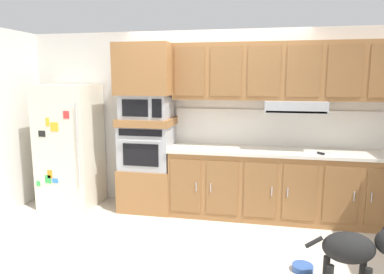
# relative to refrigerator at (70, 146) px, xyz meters

# --- Properties ---
(ground_plane) EXTENTS (9.60, 9.60, 0.00)m
(ground_plane) POSITION_rel_refrigerator_xyz_m (2.06, -0.68, -0.88)
(ground_plane) COLOR beige
(back_kitchen_wall) EXTENTS (6.20, 0.12, 2.50)m
(back_kitchen_wall) POSITION_rel_refrigerator_xyz_m (2.06, 0.43, 0.37)
(back_kitchen_wall) COLOR silver
(back_kitchen_wall) RESTS_ON ground
(refrigerator) EXTENTS (0.76, 0.73, 1.76)m
(refrigerator) POSITION_rel_refrigerator_xyz_m (0.00, 0.00, 0.00)
(refrigerator) COLOR silver
(refrigerator) RESTS_ON ground
(oven_base_cabinet) EXTENTS (0.74, 0.62, 0.60)m
(oven_base_cabinet) POSITION_rel_refrigerator_xyz_m (1.15, 0.07, -0.58)
(oven_base_cabinet) COLOR #996638
(oven_base_cabinet) RESTS_ON ground
(built_in_oven) EXTENTS (0.70, 0.62, 0.60)m
(built_in_oven) POSITION_rel_refrigerator_xyz_m (1.15, 0.07, 0.02)
(built_in_oven) COLOR #A8AAAF
(built_in_oven) RESTS_ON oven_base_cabinet
(appliance_mid_shelf) EXTENTS (0.74, 0.62, 0.10)m
(appliance_mid_shelf) POSITION_rel_refrigerator_xyz_m (1.15, 0.07, 0.37)
(appliance_mid_shelf) COLOR #996638
(appliance_mid_shelf) RESTS_ON built_in_oven
(microwave) EXTENTS (0.64, 0.54, 0.32)m
(microwave) POSITION_rel_refrigerator_xyz_m (1.15, 0.07, 0.58)
(microwave) COLOR #A8AAAF
(microwave) RESTS_ON appliance_mid_shelf
(appliance_upper_cabinet) EXTENTS (0.74, 0.62, 0.68)m
(appliance_upper_cabinet) POSITION_rel_refrigerator_xyz_m (1.15, 0.07, 1.08)
(appliance_upper_cabinet) COLOR #996638
(appliance_upper_cabinet) RESTS_ON microwave
(lower_cabinet_run) EXTENTS (2.87, 0.63, 0.88)m
(lower_cabinet_run) POSITION_rel_refrigerator_xyz_m (2.95, 0.07, -0.44)
(lower_cabinet_run) COLOR #996638
(lower_cabinet_run) RESTS_ON ground
(countertop_slab) EXTENTS (2.91, 0.64, 0.04)m
(countertop_slab) POSITION_rel_refrigerator_xyz_m (2.95, 0.07, 0.02)
(countertop_slab) COLOR silver
(countertop_slab) RESTS_ON lower_cabinet_run
(backsplash_panel) EXTENTS (2.91, 0.02, 0.50)m
(backsplash_panel) POSITION_rel_refrigerator_xyz_m (2.95, 0.36, 0.29)
(backsplash_panel) COLOR silver
(backsplash_panel) RESTS_ON countertop_slab
(upper_cabinet_with_hood) EXTENTS (2.87, 0.48, 0.88)m
(upper_cabinet_with_hood) POSITION_rel_refrigerator_xyz_m (2.96, 0.19, 1.02)
(upper_cabinet_with_hood) COLOR #996638
(upper_cabinet_with_hood) RESTS_ON backsplash_panel
(screwdriver) EXTENTS (0.17, 0.17, 0.03)m
(screwdriver) POSITION_rel_refrigerator_xyz_m (3.44, -0.09, 0.05)
(screwdriver) COLOR black
(screwdriver) RESTS_ON countertop_slab
(dog) EXTENTS (0.84, 0.28, 0.62)m
(dog) POSITION_rel_refrigerator_xyz_m (3.54, -1.54, -0.47)
(dog) COLOR black
(dog) RESTS_ON ground
(dog_food_bowl) EXTENTS (0.20, 0.20, 0.06)m
(dog_food_bowl) POSITION_rel_refrigerator_xyz_m (3.14, -1.25, -0.85)
(dog_food_bowl) COLOR #3359A5
(dog_food_bowl) RESTS_ON ground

